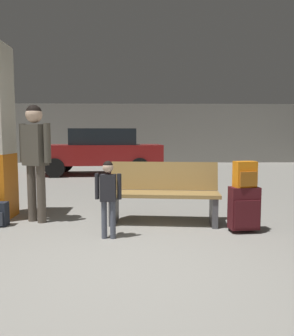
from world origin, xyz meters
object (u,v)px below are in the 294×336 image
adult (35,150)px  bench (163,193)px  child (108,191)px  parked_car_far (101,150)px  suitcase (244,208)px  backpack_bright (245,175)px

adult → bench: bearing=-3.3°
child → bench: bearing=44.7°
parked_car_far → adult: bearing=-92.1°
suitcase → child: bearing=-172.6°
suitcase → child: (-1.77, -0.23, 0.28)m
suitcase → parked_car_far: parked_car_far is taller
backpack_bright → suitcase: bearing=154.5°
bench → suitcase: bearing=-25.7°
bench → backpack_bright: backpack_bright is taller
backpack_bright → parked_car_far: bearing=111.6°
backpack_bright → child: size_ratio=0.35×
backpack_bright → adult: adult is taller
child → adult: size_ratio=0.56×
suitcase → backpack_bright: 0.45m
bench → suitcase: bench is taller
bench → suitcase: size_ratio=2.72×
bench → backpack_bright: (1.03, -0.50, 0.33)m
backpack_bright → child: child is taller
bench → child: child is taller
backpack_bright → child: (-1.77, -0.23, -0.17)m
bench → child: (-0.74, -0.73, 0.16)m
bench → adult: bearing=176.7°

